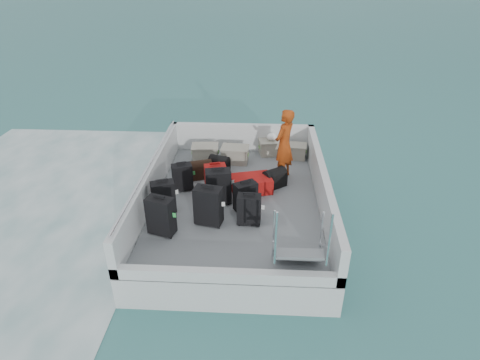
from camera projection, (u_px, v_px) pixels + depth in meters
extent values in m
plane|color=#195A59|center=(236.00, 223.00, 8.59)|extent=(160.00, 160.00, 0.00)
plane|color=white|center=(19.00, 216.00, 8.81)|extent=(10.00, 10.00, 0.00)
cube|color=silver|center=(236.00, 211.00, 8.45)|extent=(3.60, 5.00, 0.60)
cube|color=slate|center=(236.00, 199.00, 8.30)|extent=(3.30, 4.70, 0.02)
cube|color=silver|center=(152.00, 181.00, 8.20)|extent=(0.14, 5.00, 0.70)
cube|color=silver|center=(322.00, 186.00, 8.04)|extent=(0.14, 5.00, 0.70)
cube|color=silver|center=(242.00, 137.00, 10.25)|extent=(3.60, 0.14, 0.70)
cube|color=silver|center=(226.00, 276.00, 6.12)|extent=(3.60, 0.14, 0.20)
cylinder|color=silver|center=(150.00, 164.00, 8.01)|extent=(0.04, 4.80, 0.04)
cube|color=black|center=(161.00, 216.00, 7.06)|extent=(0.53, 0.40, 0.73)
cube|color=black|center=(164.00, 198.00, 7.68)|extent=(0.50, 0.39, 0.66)
cube|color=black|center=(182.00, 178.00, 8.46)|extent=(0.47, 0.37, 0.59)
cube|color=black|center=(208.00, 206.00, 7.33)|extent=(0.55, 0.39, 0.75)
cube|color=black|center=(218.00, 187.00, 7.97)|extent=(0.54, 0.38, 0.73)
cube|color=#A9160D|center=(216.00, 179.00, 8.40)|extent=(0.49, 0.37, 0.61)
cube|color=black|center=(249.00, 210.00, 7.36)|extent=(0.44, 0.28, 0.60)
cube|color=black|center=(245.00, 197.00, 7.75)|extent=(0.50, 0.43, 0.61)
cube|color=#A9160D|center=(251.00, 184.00, 8.49)|extent=(0.94, 0.74, 0.33)
cube|color=gray|center=(205.00, 153.00, 9.78)|extent=(0.63, 0.46, 0.36)
cube|color=gray|center=(235.00, 155.00, 9.69)|extent=(0.64, 0.47, 0.37)
cube|color=gray|center=(271.00, 148.00, 10.09)|extent=(0.64, 0.50, 0.35)
cube|color=gray|center=(294.00, 152.00, 9.91)|extent=(0.58, 0.43, 0.32)
ellipsoid|color=yellow|center=(269.00, 150.00, 10.13)|extent=(0.28, 0.26, 0.22)
ellipsoid|color=white|center=(272.00, 138.00, 9.97)|extent=(0.24, 0.24, 0.18)
imported|color=#DD4E14|center=(284.00, 145.00, 8.73)|extent=(0.64, 0.70, 1.59)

